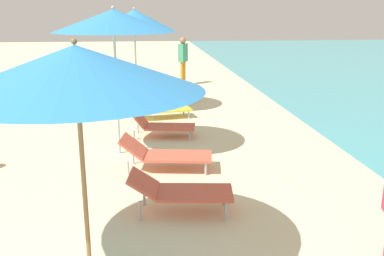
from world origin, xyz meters
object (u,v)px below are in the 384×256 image
at_px(lounger_third_inland, 165,153).
at_px(lounger_third_shoreside, 161,124).
at_px(person_walking_far, 55,82).
at_px(umbrella_farthest, 134,20).
at_px(person_walking_mid, 183,56).
at_px(cooler_box, 123,87).
at_px(umbrella_third, 113,21).
at_px(lounger_farthest_inland, 160,109).
at_px(lounger_second_shoreside, 180,190).
at_px(umbrella_second, 76,69).
at_px(lounger_farthest_shoreside, 168,92).

bearing_deg(lounger_third_inland, lounger_third_shoreside, 97.97).
bearing_deg(person_walking_far, lounger_third_inland, 92.83).
height_order(umbrella_farthest, person_walking_mid, umbrella_farthest).
relative_size(lounger_third_shoreside, cooler_box, 2.37).
xyz_separation_m(umbrella_third, person_walking_mid, (1.91, 7.92, -1.43)).
distance_m(lounger_third_shoreside, cooler_box, 5.46).
bearing_deg(lounger_farthest_inland, lounger_second_shoreside, -99.92).
distance_m(umbrella_third, person_walking_far, 3.62).
height_order(umbrella_second, cooler_box, umbrella_second).
relative_size(lounger_third_inland, lounger_farthest_inland, 1.00).
xyz_separation_m(umbrella_farthest, cooler_box, (-0.52, 2.61, -2.25)).
bearing_deg(person_walking_far, umbrella_second, 72.27).
xyz_separation_m(lounger_farthest_inland, person_walking_mid, (1.02, 5.16, 0.83)).
relative_size(person_walking_far, cooler_box, 2.66).
bearing_deg(umbrella_second, person_walking_mid, 80.40).
distance_m(lounger_second_shoreside, lounger_farthest_shoreside, 7.55).
relative_size(lounger_third_inland, person_walking_mid, 0.94).
height_order(lounger_second_shoreside, lounger_third_inland, lounger_third_inland).
relative_size(umbrella_farthest, lounger_farthest_inland, 1.69).
bearing_deg(person_walking_far, cooler_box, -143.44).
distance_m(lounger_third_shoreside, lounger_third_inland, 2.04).
bearing_deg(lounger_third_shoreside, umbrella_third, -119.76).
relative_size(person_walking_mid, person_walking_far, 1.08).
height_order(umbrella_second, person_walking_mid, umbrella_second).
distance_m(person_walking_mid, cooler_box, 2.77).
distance_m(lounger_second_shoreside, lounger_farthest_inland, 5.44).
bearing_deg(lounger_farthest_shoreside, lounger_second_shoreside, -101.42).
distance_m(umbrella_third, cooler_box, 6.83).
relative_size(umbrella_second, person_walking_far, 1.52).
distance_m(lounger_farthest_inland, person_walking_mid, 5.32).
bearing_deg(lounger_third_inland, umbrella_farthest, 104.85).
xyz_separation_m(lounger_farthest_inland, person_walking_far, (-2.60, 0.03, 0.74)).
distance_m(person_walking_mid, person_walking_far, 6.28).
bearing_deg(lounger_second_shoreside, lounger_farthest_inland, 97.61).
height_order(person_walking_far, cooler_box, person_walking_far).
bearing_deg(lounger_second_shoreside, lounger_third_inland, 100.99).
bearing_deg(person_walking_mid, umbrella_farthest, 103.31).
xyz_separation_m(umbrella_third, lounger_farthest_shoreside, (1.19, 4.87, -2.23)).
xyz_separation_m(lounger_second_shoreside, umbrella_farthest, (-0.70, 6.49, 2.12)).
bearing_deg(umbrella_third, person_walking_far, 121.55).
xyz_separation_m(lounger_third_inland, umbrella_farthest, (-0.57, 4.78, 2.15)).
relative_size(umbrella_third, person_walking_mid, 1.58).
distance_m(lounger_second_shoreside, person_walking_mid, 10.66).
height_order(lounger_farthest_shoreside, cooler_box, lounger_farthest_shoreside).
distance_m(umbrella_second, umbrella_farthest, 7.72).
relative_size(lounger_farthest_shoreside, cooler_box, 2.59).
relative_size(lounger_third_inland, lounger_farthest_shoreside, 1.04).
xyz_separation_m(umbrella_third, lounger_third_inland, (0.85, -0.97, -2.22)).
relative_size(lounger_second_shoreside, person_walking_far, 0.90).
xyz_separation_m(umbrella_second, cooler_box, (-0.16, 10.31, -1.96)).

